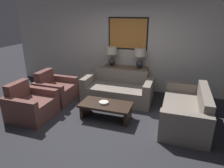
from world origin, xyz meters
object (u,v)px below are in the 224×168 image
Objects in this scene: couch_by_side at (186,111)px; table_lamp_right at (140,56)px; decorative_bowl at (104,103)px; console_table at (125,79)px; armchair_near_camera at (31,106)px; table_lamp_left at (112,54)px; couch_by_back_wall at (118,90)px; coffee_table at (106,107)px; armchair_near_back_wall at (56,90)px.

table_lamp_right is at bearing 133.32° from couch_by_side.
couch_by_side is 1.81m from decorative_bowl.
console_table is 2.79m from armchair_near_camera.
table_lamp_right is 3.16m from armchair_near_camera.
table_lamp_left reaches higher than couch_by_side.
table_lamp_left is at bearing 103.12° from decorative_bowl.
couch_by_back_wall is 2.09× the size of armchair_near_camera.
coffee_table is at bearing -75.32° from table_lamp_left.
console_table is 1.49× the size of armchair_near_back_wall.
armchair_near_camera is at bearing -117.27° from table_lamp_left.
armchair_near_back_wall is (-1.60, -1.29, -0.09)m from console_table.
couch_by_back_wall is 2.24m from armchair_near_camera.
table_lamp_right reaches higher than console_table.
table_lamp_right reaches higher than decorative_bowl.
couch_by_side is 1.75m from coffee_table.
couch_by_side is at bearing -32.91° from table_lamp_left.
console_table is 1.79m from decorative_bowl.
coffee_table is (0.04, -1.79, -0.11)m from console_table.
couch_by_side is at bearing -2.04° from armchair_near_back_wall.
console_table is 1.49× the size of armchair_near_camera.
table_lamp_right is 2.01m from coffee_table.
table_lamp_left is 0.50× the size of coffee_table.
couch_by_side is at bearing 12.09° from decorative_bowl.
armchair_near_back_wall reaches higher than couch_by_side.
console_table is at bearing 89.74° from decorative_bowl.
table_lamp_left is at bearing 47.68° from armchair_near_back_wall.
decorative_bowl is at bearing -167.91° from couch_by_side.
couch_by_back_wall is at bearing -120.86° from table_lamp_right.
decorative_bowl is at bearing -76.88° from table_lamp_left.
table_lamp_right is 2.11m from couch_by_side.
table_lamp_left is at bearing 104.68° from coffee_table.
armchair_near_camera is at bearing -165.47° from couch_by_side.
decorative_bowl is at bearing -90.43° from couch_by_back_wall.
table_lamp_left is 2.73m from couch_by_side.
table_lamp_left is 0.65× the size of armchair_near_back_wall.
table_lamp_right is at bearing 0.00° from table_lamp_left.
couch_by_side reaches higher than coffee_table.
couch_by_back_wall is 8.53× the size of decorative_bowl.
table_lamp_right is at bearing 76.39° from decorative_bowl.
armchair_near_back_wall is at bearing 162.66° from decorative_bowl.
coffee_table is at bearing -102.07° from table_lamp_right.
armchair_near_camera is at bearing -90.00° from armchair_near_back_wall.
couch_by_side is 2.09× the size of armchair_near_back_wall.
table_lamp_left is at bearing 62.73° from armchair_near_camera.
couch_by_side reaches higher than decorative_bowl.
armchair_near_back_wall is at bearing 163.25° from coffee_table.
decorative_bowl is at bearing -90.26° from console_table.
armchair_near_camera reaches higher than console_table.
armchair_near_back_wall is at bearing -147.48° from table_lamp_right.
console_table is 0.71× the size of couch_by_back_wall.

